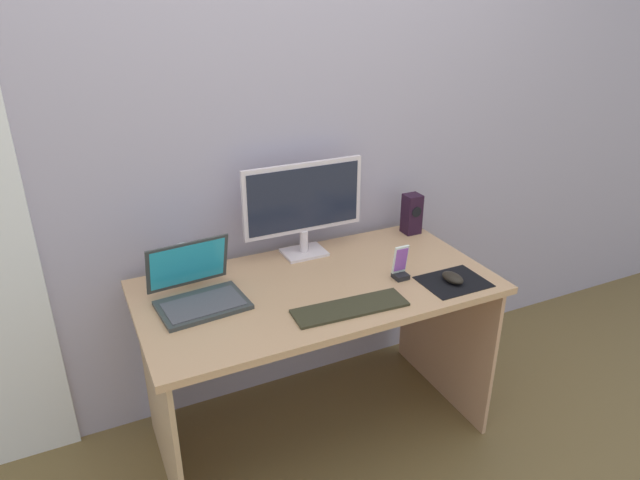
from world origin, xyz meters
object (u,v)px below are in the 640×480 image
laptop (198,291)px  keyboard_external (350,308)px  speaker_right (412,214)px  monitor (304,204)px  fishbowl (185,261)px  mouse (453,278)px  phone_in_dock (400,267)px

laptop → keyboard_external: (0.48, -0.28, -0.04)m
keyboard_external → speaker_right: bearing=43.0°
monitor → speaker_right: bearing=-0.4°
monitor → fishbowl: (-0.51, 0.01, -0.16)m
mouse → phone_in_dock: (-0.16, 0.12, 0.03)m
mouse → phone_in_dock: size_ratio=0.72×
monitor → phone_in_dock: 0.48m
laptop → keyboard_external: size_ratio=0.79×
laptop → phone_in_dock: laptop is taller
phone_in_dock → laptop: bearing=168.1°
speaker_right → phone_in_dock: (-0.29, -0.36, -0.04)m
fishbowl → mouse: 1.05m
speaker_right → keyboard_external: bearing=-140.2°
monitor → keyboard_external: size_ratio=1.25×
laptop → keyboard_external: 0.56m
speaker_right → mouse: size_ratio=1.87×
speaker_right → keyboard_external: 0.76m
laptop → speaker_right: bearing=10.6°
speaker_right → keyboard_external: speaker_right is taller
monitor → phone_in_dock: (0.25, -0.36, -0.18)m
monitor → speaker_right: (0.54, -0.00, -0.14)m
mouse → phone_in_dock: 0.21m
speaker_right → mouse: (-0.13, -0.48, -0.07)m
monitor → phone_in_dock: size_ratio=3.78×
keyboard_external → phone_in_dock: bearing=26.2°
laptop → fishbowl: (0.01, 0.21, 0.03)m
fishbowl → phone_in_dock: 0.85m
monitor → laptop: monitor is taller
monitor → mouse: (0.42, -0.48, -0.21)m
keyboard_external → fishbowl: bearing=137.0°
speaker_right → keyboard_external: size_ratio=0.44×
speaker_right → fishbowl: 1.05m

